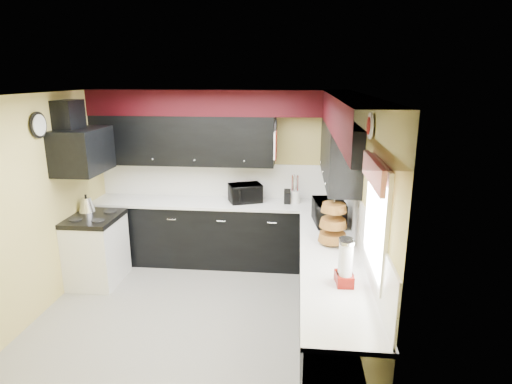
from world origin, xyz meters
TOP-DOWN VIEW (x-y plane):
  - ground at (0.00, 0.00)m, footprint 3.60×3.60m
  - wall_back at (0.00, 1.80)m, footprint 3.60×0.06m
  - wall_right at (1.80, 0.00)m, footprint 0.06×3.60m
  - wall_left at (-1.80, 0.00)m, footprint 0.06×3.60m
  - ceiling at (0.00, 0.00)m, footprint 3.60×3.60m
  - cab_back at (0.00, 1.50)m, footprint 3.60×0.60m
  - cab_right at (1.50, -0.30)m, footprint 0.60×3.00m
  - counter_back at (0.00, 1.50)m, footprint 3.62×0.64m
  - counter_right at (1.50, -0.30)m, footprint 0.64×3.02m
  - splash_back at (0.00, 1.79)m, footprint 3.60×0.02m
  - splash_right at (1.79, 0.00)m, footprint 0.02×3.60m
  - upper_back at (-0.50, 1.62)m, footprint 2.60×0.35m
  - upper_right at (1.62, 0.90)m, footprint 0.35×1.80m
  - soffit_back at (0.00, 1.62)m, footprint 3.60×0.36m
  - soffit_right at (1.62, -0.18)m, footprint 0.36×3.24m
  - stove at (-1.50, 0.75)m, footprint 0.60×0.75m
  - cooktop at (-1.50, 0.75)m, footprint 0.62×0.77m
  - hood at (-1.55, 0.75)m, footprint 0.50×0.78m
  - hood_duct at (-1.68, 0.75)m, footprint 0.24×0.40m
  - window at (1.79, -0.90)m, footprint 0.03×0.86m
  - valance at (1.73, -0.90)m, footprint 0.04×0.88m
  - pan_top at (0.82, 1.55)m, footprint 0.03×0.22m
  - pan_mid at (0.82, 1.42)m, footprint 0.03×0.28m
  - pan_low at (0.82, 1.68)m, footprint 0.03×0.24m
  - cut_board at (0.83, 1.30)m, footprint 0.03×0.26m
  - baskets at (1.52, 0.05)m, footprint 0.27×0.27m
  - clock at (-1.77, 0.25)m, footprint 0.03×0.30m
  - deco_plate at (1.77, -0.35)m, footprint 0.03×0.24m
  - toaster_oven at (0.40, 1.54)m, footprint 0.55×0.51m
  - microwave at (1.53, 0.71)m, footprint 0.41×0.56m
  - utensil_crock at (1.10, 1.55)m, footprint 0.17×0.17m
  - knife_block at (1.00, 1.49)m, footprint 0.09×0.13m
  - kettle at (-1.67, 0.93)m, footprint 0.28×0.28m
  - dispenser_a at (1.56, -0.84)m, footprint 0.16×0.16m
  - dispenser_b at (1.56, -0.90)m, footprint 0.15×0.15m

SIDE VIEW (x-z plane):
  - ground at x=0.00m, z-range 0.00..0.00m
  - stove at x=-1.50m, z-range 0.00..0.86m
  - cab_back at x=0.00m, z-range 0.00..0.90m
  - cab_right at x=1.50m, z-range 0.00..0.90m
  - cooktop at x=-1.50m, z-range 0.86..0.92m
  - counter_back at x=0.00m, z-range 0.90..0.94m
  - counter_right at x=1.50m, z-range 0.90..0.94m
  - kettle at x=-1.67m, z-range 0.92..1.11m
  - utensil_crock at x=1.10m, z-range 0.94..1.11m
  - knife_block at x=1.00m, z-range 0.94..1.14m
  - toaster_oven at x=0.40m, z-range 0.94..1.20m
  - microwave at x=1.53m, z-range 0.94..1.23m
  - dispenser_a at x=1.56m, z-range 0.94..1.32m
  - dispenser_b at x=1.56m, z-range 0.94..1.32m
  - baskets at x=1.52m, z-range 0.93..1.43m
  - splash_back at x=0.00m, z-range 0.94..1.44m
  - splash_right at x=1.79m, z-range 0.94..1.44m
  - wall_back at x=0.00m, z-range 0.00..2.50m
  - wall_right at x=1.80m, z-range 0.00..2.50m
  - wall_left at x=-1.80m, z-range 0.00..2.50m
  - window at x=1.79m, z-range 1.07..2.03m
  - pan_low at x=0.82m, z-range 1.51..1.93m
  - pan_mid at x=0.82m, z-range 1.52..1.98m
  - hood at x=-1.55m, z-range 1.50..2.06m
  - upper_back at x=-0.50m, z-range 1.45..2.15m
  - upper_right at x=1.62m, z-range 1.45..2.15m
  - cut_board at x=0.83m, z-range 1.62..1.98m
  - valance at x=1.73m, z-range 1.85..2.05m
  - pan_top at x=0.82m, z-range 1.80..2.20m
  - clock at x=-1.77m, z-range 2.00..2.30m
  - hood_duct at x=-1.68m, z-range 2.00..2.40m
  - deco_plate at x=1.77m, z-range 2.13..2.37m
  - soffit_back at x=0.00m, z-range 2.15..2.50m
  - soffit_right at x=1.62m, z-range 2.15..2.50m
  - ceiling at x=0.00m, z-range 2.47..2.53m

